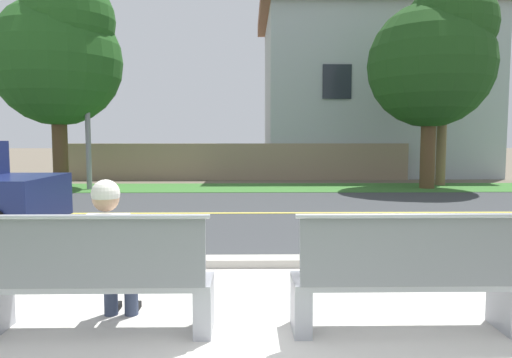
{
  "coord_description": "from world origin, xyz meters",
  "views": [
    {
      "loc": [
        -0.04,
        -3.37,
        1.57
      ],
      "look_at": [
        0.08,
        3.35,
        1.0
      ],
      "focal_mm": 33.1,
      "sensor_mm": 36.0,
      "label": 1
    }
  ],
  "objects_px": {
    "seated_person_white": "(111,248)",
    "shade_tree_far_left": "(60,52)",
    "shade_tree_left": "(436,55)",
    "bench_left": "(96,281)",
    "bench_right": "(408,279)",
    "streetlamp": "(88,54)"
  },
  "relations": [
    {
      "from": "seated_person_white",
      "to": "shade_tree_far_left",
      "type": "distance_m",
      "value": 12.63
    },
    {
      "from": "seated_person_white",
      "to": "shade_tree_far_left",
      "type": "bearing_deg",
      "value": 112.83
    },
    {
      "from": "bench_left",
      "to": "streetlamp",
      "type": "distance_m",
      "value": 12.42
    },
    {
      "from": "bench_right",
      "to": "shade_tree_left",
      "type": "bearing_deg",
      "value": 67.76
    },
    {
      "from": "seated_person_white",
      "to": "shade_tree_left",
      "type": "height_order",
      "value": "shade_tree_left"
    },
    {
      "from": "seated_person_white",
      "to": "bench_left",
      "type": "bearing_deg",
      "value": -112.75
    },
    {
      "from": "seated_person_white",
      "to": "streetlamp",
      "type": "bearing_deg",
      "value": 109.0
    },
    {
      "from": "bench_right",
      "to": "streetlamp",
      "type": "relative_size",
      "value": 0.25
    },
    {
      "from": "bench_right",
      "to": "seated_person_white",
      "type": "height_order",
      "value": "seated_person_white"
    },
    {
      "from": "seated_person_white",
      "to": "shade_tree_far_left",
      "type": "xyz_separation_m",
      "value": [
        -4.7,
        11.16,
        3.59
      ]
    },
    {
      "from": "seated_person_white",
      "to": "shade_tree_far_left",
      "type": "height_order",
      "value": "shade_tree_far_left"
    },
    {
      "from": "bench_right",
      "to": "seated_person_white",
      "type": "bearing_deg",
      "value": 175.94
    },
    {
      "from": "bench_right",
      "to": "seated_person_white",
      "type": "distance_m",
      "value": 2.42
    },
    {
      "from": "shade_tree_far_left",
      "to": "shade_tree_left",
      "type": "height_order",
      "value": "shade_tree_far_left"
    },
    {
      "from": "bench_right",
      "to": "streetlamp",
      "type": "distance_m",
      "value": 13.37
    },
    {
      "from": "bench_right",
      "to": "bench_left",
      "type": "bearing_deg",
      "value": 180.0
    },
    {
      "from": "bench_right",
      "to": "shade_tree_far_left",
      "type": "xyz_separation_m",
      "value": [
        -7.1,
        11.33,
        3.81
      ]
    },
    {
      "from": "bench_left",
      "to": "shade_tree_left",
      "type": "relative_size",
      "value": 0.29
    },
    {
      "from": "bench_right",
      "to": "shade_tree_left",
      "type": "height_order",
      "value": "shade_tree_left"
    },
    {
      "from": "bench_left",
      "to": "shade_tree_far_left",
      "type": "relative_size",
      "value": 0.28
    },
    {
      "from": "bench_left",
      "to": "bench_right",
      "type": "xyz_separation_m",
      "value": [
        2.47,
        0.0,
        0.0
      ]
    },
    {
      "from": "seated_person_white",
      "to": "shade_tree_left",
      "type": "relative_size",
      "value": 0.2
    }
  ]
}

